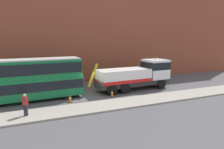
% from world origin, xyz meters
% --- Properties ---
extents(ground_plane, '(120.00, 120.00, 0.00)m').
position_xyz_m(ground_plane, '(0.00, 0.00, 0.00)').
color(ground_plane, '#4C4C51').
extents(near_kerb, '(60.00, 2.80, 0.15)m').
position_xyz_m(near_kerb, '(0.00, -4.20, 0.07)').
color(near_kerb, gray).
rests_on(near_kerb, ground_plane).
extents(building_facade, '(60.00, 1.50, 16.00)m').
position_xyz_m(building_facade, '(0.00, 7.09, 8.07)').
color(building_facade, brown).
rests_on(building_facade, ground_plane).
extents(recovery_tow_truck, '(10.20, 3.11, 3.67)m').
position_xyz_m(recovery_tow_truck, '(5.86, 0.21, 1.76)').
color(recovery_tow_truck, '#2D2D2D').
rests_on(recovery_tow_truck, ground_plane).
extents(double_decker_bus, '(11.14, 3.13, 4.06)m').
position_xyz_m(double_decker_bus, '(-6.38, 0.19, 2.23)').
color(double_decker_bus, '#146B38').
rests_on(double_decker_bus, ground_plane).
extents(pedestrian_onlooker, '(0.44, 0.48, 1.71)m').
position_xyz_m(pedestrian_onlooker, '(-6.28, -4.19, 0.99)').
color(pedestrian_onlooker, '#232333').
rests_on(pedestrian_onlooker, near_kerb).
extents(traffic_cone_near_bus, '(0.36, 0.36, 0.72)m').
position_xyz_m(traffic_cone_near_bus, '(-2.45, -1.76, 0.34)').
color(traffic_cone_near_bus, orange).
rests_on(traffic_cone_near_bus, ground_plane).
extents(traffic_cone_midway, '(0.36, 0.36, 0.72)m').
position_xyz_m(traffic_cone_midway, '(1.96, -1.58, 0.34)').
color(traffic_cone_midway, orange).
rests_on(traffic_cone_midway, ground_plane).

